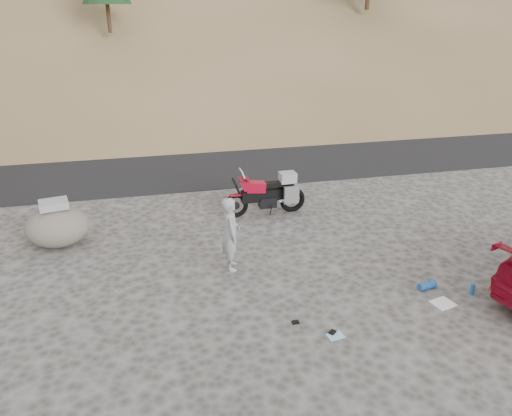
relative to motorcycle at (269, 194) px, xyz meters
The scene contains 12 objects.
ground 3.38m from the motorcycle, 92.66° to the right, with size 140.00×140.00×0.00m, color #3E3C39.
road 5.71m from the motorcycle, 91.56° to the left, with size 120.00×7.00×0.05m, color black.
motorcycle is the anchor object (origin of this frame).
man 3.19m from the motorcycle, 119.48° to the right, with size 0.60×0.40×1.66m, color #96969B.
boulder 5.43m from the motorcycle, behind, with size 1.49×1.27×1.14m.
gear_white_cloth 5.56m from the motorcycle, 66.45° to the right, with size 0.41×0.37×0.01m, color white.
gear_blue_mat 5.04m from the motorcycle, 64.11° to the right, with size 0.16×0.16×0.39m, color #1A529C.
gear_bottle 5.74m from the motorcycle, 58.78° to the right, with size 0.08×0.08×0.23m, color #1A529C.
gear_funnel 5.97m from the motorcycle, 54.22° to the right, with size 0.13×0.13×0.16m, color #AD1F0B.
gear_glove_a 5.12m from the motorcycle, 98.86° to the right, with size 0.13×0.09×0.04m, color black.
gear_glove_b 5.50m from the motorcycle, 92.46° to the right, with size 0.13×0.10×0.04m, color black.
gear_blue_cloth 5.58m from the motorcycle, 92.18° to the right, with size 0.29×0.21×0.01m, color #98CBEB.
Camera 1 is at (-3.06, -8.95, 5.47)m, focal length 35.00 mm.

